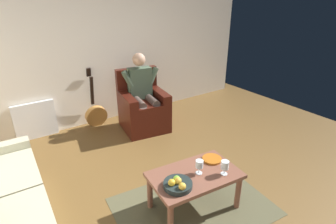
% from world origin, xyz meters
% --- Properties ---
extents(ground_plane, '(6.49, 6.49, 0.00)m').
position_xyz_m(ground_plane, '(0.00, 0.00, 0.00)').
color(ground_plane, brown).
extents(wall_back, '(5.81, 0.06, 2.68)m').
position_xyz_m(wall_back, '(0.00, -2.73, 1.34)').
color(wall_back, silver).
rests_on(wall_back, ground).
extents(rug, '(1.73, 1.31, 0.01)m').
position_xyz_m(rug, '(0.27, -0.03, 0.00)').
color(rug, brown).
rests_on(rug, ground).
extents(armchair, '(0.81, 0.83, 0.99)m').
position_xyz_m(armchair, '(-0.24, -2.00, 0.35)').
color(armchair, '#41140D').
rests_on(armchair, ground).
extents(person_seated, '(0.64, 0.63, 1.27)m').
position_xyz_m(person_seated, '(-0.23, -1.98, 0.69)').
color(person_seated, '#475C47').
rests_on(person_seated, ground).
extents(coffee_table, '(0.97, 0.64, 0.44)m').
position_xyz_m(coffee_table, '(0.27, -0.03, 0.37)').
color(coffee_table, brown).
rests_on(coffee_table, ground).
extents(guitar, '(0.37, 0.24, 1.01)m').
position_xyz_m(guitar, '(0.41, -2.52, 0.22)').
color(guitar, '#BA7E3A').
rests_on(guitar, ground).
extents(radiator, '(0.62, 0.06, 0.59)m').
position_xyz_m(radiator, '(1.34, -2.66, 0.30)').
color(radiator, white).
rests_on(radiator, ground).
extents(wine_glass_near, '(0.08, 0.08, 0.15)m').
position_xyz_m(wine_glass_near, '(0.22, -0.01, 0.54)').
color(wine_glass_near, silver).
rests_on(wine_glass_near, coffee_table).
extents(wine_glass_far, '(0.08, 0.08, 0.15)m').
position_xyz_m(wine_glass_far, '(0.02, 0.14, 0.54)').
color(wine_glass_far, silver).
rests_on(wine_glass_far, coffee_table).
extents(fruit_bowl, '(0.28, 0.28, 0.11)m').
position_xyz_m(fruit_bowl, '(0.54, 0.04, 0.48)').
color(fruit_bowl, '#1C2726').
rests_on(fruit_bowl, coffee_table).
extents(decorative_dish, '(0.21, 0.21, 0.02)m').
position_xyz_m(decorative_dish, '(-0.05, -0.11, 0.45)').
color(decorative_dish, '#B5611C').
rests_on(decorative_dish, coffee_table).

